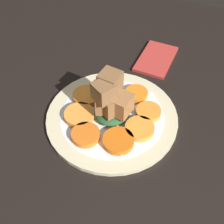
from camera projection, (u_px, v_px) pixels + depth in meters
table_slab at (112, 121)px, 63.75cm from camera, size 120.00×120.00×2.00cm
plate at (112, 117)px, 62.61cm from camera, size 29.16×29.16×1.05cm
carrot_slice_0 at (136, 94)px, 65.60cm from camera, size 5.37×5.37×1.34cm
carrot_slice_1 at (108, 88)px, 67.01cm from camera, size 6.03×6.03×1.34cm
carrot_slice_2 at (86, 96)px, 65.14cm from camera, size 6.36×6.36×1.34cm
carrot_slice_3 at (79, 115)px, 61.28cm from camera, size 6.66×6.66×1.34cm
carrot_slice_4 at (86, 135)px, 57.72cm from camera, size 5.96×5.96×1.34cm
carrot_slice_5 at (118, 141)px, 56.73cm from camera, size 6.46×6.46×1.34cm
carrot_slice_6 at (140, 129)px, 58.79cm from camera, size 6.18×6.18×1.34cm
carrot_slice_7 at (148, 112)px, 61.89cm from camera, size 5.54×5.54×1.34cm
center_pile at (111, 101)px, 58.79cm from camera, size 8.19×8.14×10.39cm
fork at (134, 121)px, 60.75cm from camera, size 19.50×2.36×0.40cm
napkin at (156, 59)px, 76.47cm from camera, size 14.19×8.52×0.80cm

